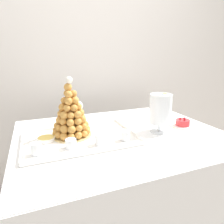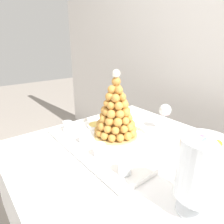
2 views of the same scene
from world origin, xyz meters
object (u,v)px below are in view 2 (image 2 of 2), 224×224
at_px(serving_tray, 111,142).
at_px(macaron_goblet, 201,169).
at_px(dessert_cup_mid_right, 125,167).
at_px(wine_glass, 165,111).
at_px(croquembouche, 116,111).
at_px(dessert_cup_left, 68,127).
at_px(creme_brulee_ramekin, 96,125).
at_px(dessert_cup_mid_left, 85,138).
at_px(dessert_cup_centre, 100,151).

relative_size(serving_tray, macaron_goblet, 2.45).
height_order(dessert_cup_mid_right, wine_glass, wine_glass).
relative_size(croquembouche, macaron_goblet, 1.35).
height_order(serving_tray, dessert_cup_left, dessert_cup_left).
bearing_deg(creme_brulee_ramekin, dessert_cup_mid_right, -20.21).
distance_m(serving_tray, dessert_cup_mid_left, 0.14).
xyz_separation_m(dessert_cup_mid_right, macaron_goblet, (0.27, 0.05, 0.12)).
distance_m(creme_brulee_ramekin, macaron_goblet, 0.72).
xyz_separation_m(dessert_cup_mid_left, creme_brulee_ramekin, (-0.11, 0.15, -0.01)).
xyz_separation_m(serving_tray, wine_glass, (0.07, 0.34, 0.11)).
height_order(creme_brulee_ramekin, macaron_goblet, macaron_goblet).
relative_size(dessert_cup_centre, wine_glass, 0.38).
bearing_deg(dessert_cup_mid_left, creme_brulee_ramekin, 127.41).
distance_m(dessert_cup_left, wine_glass, 0.57).
xyz_separation_m(dessert_cup_left, wine_glass, (0.31, 0.46, 0.08)).
distance_m(serving_tray, creme_brulee_ramekin, 0.20).
distance_m(dessert_cup_left, creme_brulee_ramekin, 0.17).
xyz_separation_m(croquembouche, dessert_cup_left, (-0.21, -0.18, -0.11)).
bearing_deg(macaron_goblet, serving_tray, 172.44).
bearing_deg(croquembouche, macaron_goblet, -13.51).
xyz_separation_m(creme_brulee_ramekin, wine_glass, (0.26, 0.30, 0.10)).
height_order(croquembouche, dessert_cup_mid_right, croquembouche).
distance_m(croquembouche, dessert_cup_centre, 0.25).
xyz_separation_m(dessert_cup_left, macaron_goblet, (0.75, 0.05, 0.12)).
xyz_separation_m(croquembouche, dessert_cup_centre, (0.12, -0.19, -0.11)).
bearing_deg(dessert_cup_mid_right, dessert_cup_centre, -177.34).
xyz_separation_m(croquembouche, creme_brulee_ramekin, (-0.15, -0.02, -0.13)).
relative_size(dessert_cup_mid_left, dessert_cup_centre, 0.98).
xyz_separation_m(dessert_cup_mid_right, wine_glass, (-0.17, 0.46, 0.08)).
relative_size(serving_tray, dessert_cup_mid_left, 11.10).
relative_size(macaron_goblet, wine_glass, 1.68).
height_order(croquembouche, dessert_cup_mid_left, croquembouche).
bearing_deg(serving_tray, dessert_cup_mid_right, -26.52).
bearing_deg(dessert_cup_mid_left, dessert_cup_mid_right, -1.41).
bearing_deg(dessert_cup_mid_right, wine_glass, 110.20).
xyz_separation_m(dessert_cup_mid_left, wine_glass, (0.14, 0.45, 0.08)).
height_order(dessert_cup_left, wine_glass, wine_glass).
bearing_deg(serving_tray, wine_glass, 78.88).
bearing_deg(croquembouche, wine_glass, 69.37).
distance_m(dessert_cup_left, dessert_cup_mid_right, 0.49).
bearing_deg(serving_tray, dessert_cup_left, -154.21).
bearing_deg(dessert_cup_left, creme_brulee_ramekin, 70.38).
height_order(dessert_cup_left, macaron_goblet, macaron_goblet).
distance_m(croquembouche, dessert_cup_mid_left, 0.21).
height_order(dessert_cup_mid_right, macaron_goblet, macaron_goblet).
height_order(dessert_cup_centre, macaron_goblet, macaron_goblet).
xyz_separation_m(dessert_cup_mid_left, dessert_cup_mid_right, (0.31, -0.01, 0.00)).
xyz_separation_m(dessert_cup_left, dessert_cup_mid_left, (0.17, 0.01, -0.00)).
xyz_separation_m(dessert_cup_mid_right, creme_brulee_ramekin, (-0.43, 0.16, -0.01)).
relative_size(croquembouche, dessert_cup_left, 6.03).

